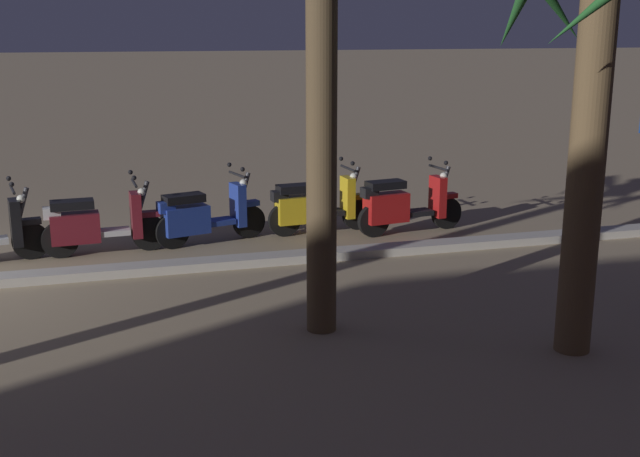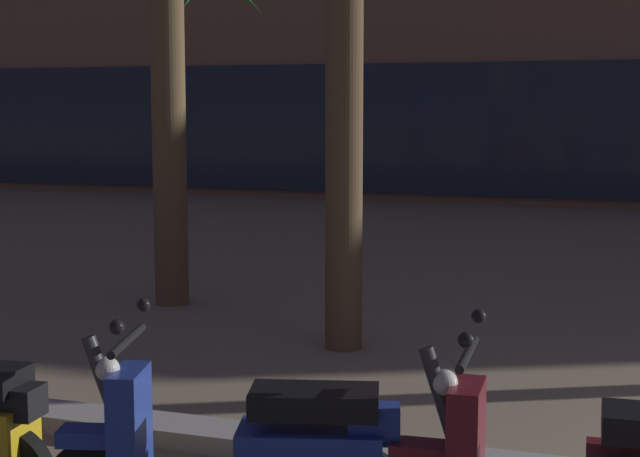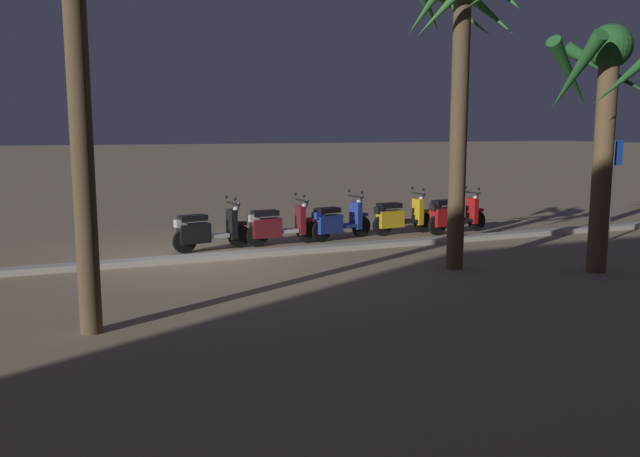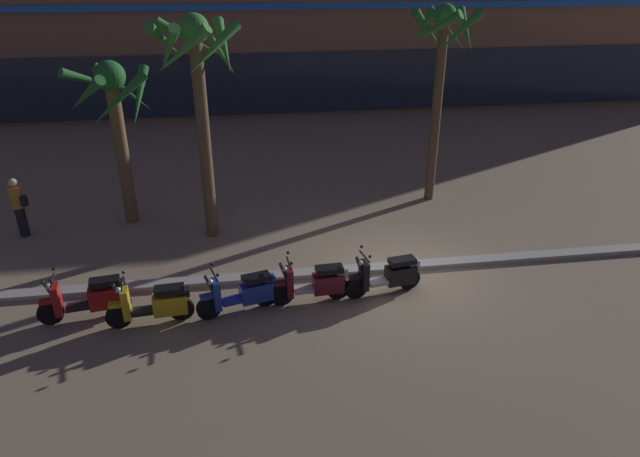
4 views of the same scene
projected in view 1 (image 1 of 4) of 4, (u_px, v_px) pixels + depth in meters
name	position (u px, v px, depth m)	size (l,w,h in m)	color
scooter_red_mid_rear	(402.00, 205.00, 12.69)	(1.85, 0.62, 1.17)	black
scooter_yellow_far_back	(314.00, 206.00, 12.70)	(1.78, 0.56, 1.17)	black
scooter_blue_mid_front	(203.00, 216.00, 12.07)	(1.75, 0.74, 1.17)	black
scooter_maroon_second_in_line	(95.00, 225.00, 11.51)	(1.78, 0.56, 1.17)	black
palm_tree_near_sign	(599.00, 14.00, 7.39)	(2.41, 2.61, 4.52)	brown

